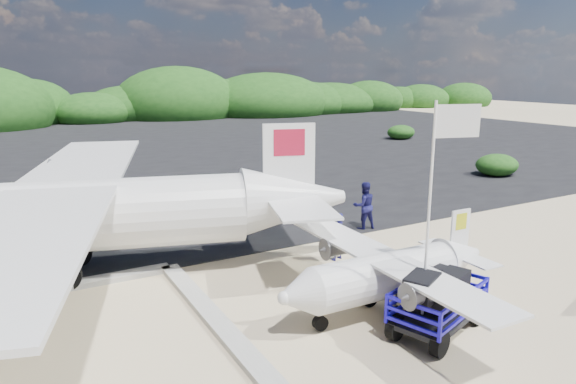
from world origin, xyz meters
name	(u,v)px	position (x,y,z in m)	size (l,w,h in m)	color
ground	(395,302)	(0.00, 0.00, 0.00)	(160.00, 160.00, 0.00)	beige
asphalt_apron	(133,150)	(0.00, 30.00, 0.00)	(90.00, 50.00, 0.04)	#B2B2B2
lagoon	(0,368)	(-9.00, 1.50, 0.00)	(9.00, 7.00, 0.40)	#B2B2B2
vegetation_band	(84,122)	(0.00, 55.00, 0.00)	(124.00, 8.00, 4.40)	#B2B2B2
baggage_cart	(436,331)	(-0.20, -1.66, 0.00)	(2.68, 1.53, 1.34)	#170DCA
flagpole	(421,332)	(-0.55, -1.53, 0.00)	(1.05, 0.44, 5.24)	white
crew_a	(337,236)	(0.40, 3.27, 0.77)	(0.56, 0.37, 1.54)	#15154F
crew_b	(364,206)	(3.13, 5.49, 0.91)	(0.88, 0.69, 1.82)	#15154F
aircraft_large	(333,141)	(16.27, 27.11, 0.00)	(18.27, 18.27, 5.48)	#B2B2B2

